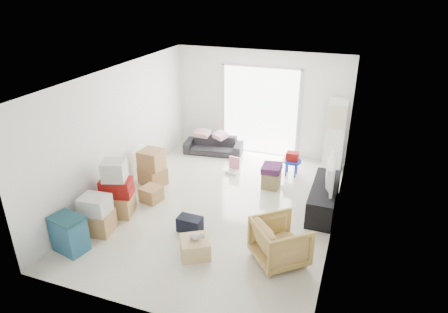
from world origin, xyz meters
name	(u,v)px	position (x,y,z in m)	size (l,w,h in m)	color
room_shell	(219,146)	(0.00, 0.00, 1.35)	(4.98, 6.48, 3.18)	silver
sliding_door	(260,108)	(0.00, 2.98, 1.24)	(2.10, 0.04, 2.33)	white
ac_tower	(335,135)	(1.95, 2.65, 0.88)	(0.45, 0.30, 1.75)	white
tv_console	(324,198)	(2.00, 0.59, 0.27)	(0.49, 1.63, 0.54)	black
television	(325,183)	(2.00, 0.59, 0.61)	(0.98, 0.57, 0.13)	black
sofa	(213,143)	(-1.11, 2.50, 0.30)	(1.53, 0.45, 0.60)	#26272B
pillow_left	(202,129)	(-1.42, 2.48, 0.65)	(0.34, 0.27, 0.11)	#E3A6B9
pillow_right	(220,131)	(-0.92, 2.50, 0.66)	(0.36, 0.29, 0.12)	#E3A6B9
armchair	(280,240)	(1.53, -1.27, 0.41)	(0.80, 0.75, 0.82)	tan
storage_bins	(69,234)	(-1.90, -2.21, 0.33)	(0.64, 0.51, 0.66)	navy
box_stack_a	(96,215)	(-1.80, -1.59, 0.35)	(0.61, 0.53, 0.73)	#A36F49
box_stack_b	(117,191)	(-1.80, -0.92, 0.49)	(0.70, 0.69, 1.14)	#A36F49
box_stack_c	(152,168)	(-1.77, 0.41, 0.40)	(0.68, 0.63, 0.83)	#A36F49
loose_box	(151,194)	(-1.42, -0.28, 0.16)	(0.38, 0.38, 0.32)	#A36F49
duffel_bag	(190,224)	(-0.22, -1.00, 0.14)	(0.45, 0.27, 0.29)	black
ottoman	(271,180)	(0.79, 1.16, 0.18)	(0.37, 0.37, 0.37)	#8D8652
blanket	(272,170)	(0.79, 1.16, 0.44)	(0.41, 0.41, 0.14)	#562256
kids_table	(292,159)	(1.09, 1.92, 0.41)	(0.44, 0.44, 0.58)	#1328AA
toy_walker	(233,168)	(-0.23, 1.57, 0.11)	(0.32, 0.29, 0.39)	silver
wood_crate	(195,247)	(0.16, -1.62, 0.16)	(0.47, 0.47, 0.32)	#D1B878
plush_bunny	(196,237)	(0.19, -1.61, 0.38)	(0.26, 0.16, 0.13)	#B2ADA8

